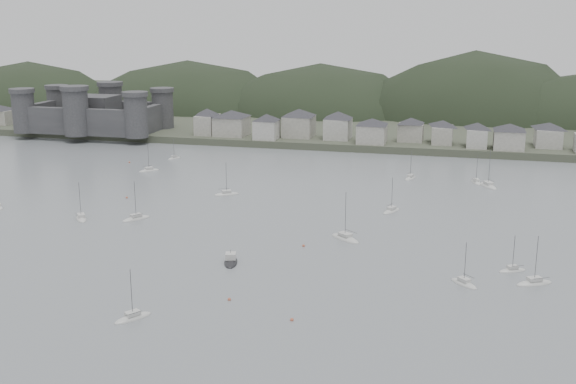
# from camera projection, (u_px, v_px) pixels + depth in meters

# --- Properties ---
(ground) EXTENTS (900.00, 900.00, 0.00)m
(ground) POSITION_uv_depth(u_px,v_px,m) (188.00, 318.00, 130.41)
(ground) COLOR slate
(ground) RESTS_ON ground
(far_shore_land) EXTENTS (900.00, 250.00, 3.00)m
(far_shore_land) POSITION_uv_depth(u_px,v_px,m) (382.00, 111.00, 407.18)
(far_shore_land) COLOR #383D2D
(far_shore_land) RESTS_ON ground
(forested_ridge) EXTENTS (851.55, 103.94, 102.57)m
(forested_ridge) POSITION_uv_depth(u_px,v_px,m) (384.00, 140.00, 385.07)
(forested_ridge) COLOR black
(forested_ridge) RESTS_ON ground
(castle) EXTENTS (66.00, 43.00, 20.00)m
(castle) POSITION_uv_depth(u_px,v_px,m) (94.00, 113.00, 325.67)
(castle) COLOR #353538
(castle) RESTS_ON far_shore_land
(waterfront_town) EXTENTS (451.48, 28.46, 12.92)m
(waterfront_town) POSITION_uv_depth(u_px,v_px,m) (472.00, 131.00, 288.32)
(waterfront_town) COLOR gray
(waterfront_town) RESTS_ON far_shore_land
(sailboat_lead) EXTENTS (4.59, 7.87, 10.27)m
(sailboat_lead) POSITION_uv_depth(u_px,v_px,m) (476.00, 182.00, 236.34)
(sailboat_lead) COLOR beige
(sailboat_lead) RESTS_ON ground
(moored_fleet) EXTENTS (267.43, 166.67, 13.29)m
(moored_fleet) POSITION_uv_depth(u_px,v_px,m) (214.00, 222.00, 191.15)
(moored_fleet) COLOR beige
(moored_fleet) RESTS_ON ground
(motor_launch_far) EXTENTS (5.12, 8.82, 3.98)m
(motor_launch_far) POSITION_uv_depth(u_px,v_px,m) (231.00, 261.00, 159.63)
(motor_launch_far) COLOR black
(motor_launch_far) RESTS_ON ground
(mooring_buoys) EXTENTS (196.76, 125.02, 0.70)m
(mooring_buoys) POSITION_uv_depth(u_px,v_px,m) (215.00, 236.00, 178.87)
(mooring_buoys) COLOR #B0553A
(mooring_buoys) RESTS_ON ground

